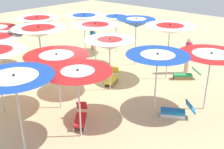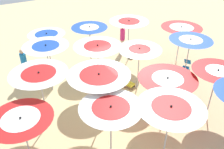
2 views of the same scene
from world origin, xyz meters
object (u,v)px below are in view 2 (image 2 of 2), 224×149
at_px(beach_umbrella_14, 129,24).
at_px(lounger_2, 185,69).
at_px(beach_umbrella_10, 139,53).
at_px(lounger_3, 124,82).
at_px(beach_umbrella_1, 111,111).
at_px(beachgoer_0, 122,38).
at_px(beach_umbrella_9, 98,49).
at_px(beachgoer_2, 25,65).
at_px(beach_umbrella_6, 167,82).
at_px(lounger_0, 132,52).
at_px(beach_umbrella_8, 46,49).
at_px(beach_umbrella_15, 181,31).
at_px(beach_umbrella_13, 90,31).
at_px(beach_umbrella_11, 190,43).
at_px(beach_umbrella_12, 47,37).
at_px(beach_umbrella_5, 99,79).
at_px(beach_ball, 109,95).
at_px(lounger_1, 190,108).
at_px(beach_umbrella_0, 22,123).
at_px(beach_umbrella_7, 217,75).
at_px(beach_umbrella_4, 40,78).
at_px(beach_umbrella_2, 170,111).

height_order(beach_umbrella_14, lounger_2, beach_umbrella_14).
height_order(beach_umbrella_10, lounger_3, beach_umbrella_10).
xyz_separation_m(beach_umbrella_1, beachgoer_0, (-6.84, 4.71, -1.26)).
bearing_deg(beach_umbrella_9, beachgoer_2, -132.00).
distance_m(beach_umbrella_6, lounger_0, 6.13).
relative_size(beach_umbrella_8, beach_umbrella_15, 1.09).
xyz_separation_m(beach_umbrella_1, beach_umbrella_13, (-6.08, 2.16, 0.02)).
height_order(beach_umbrella_1, beach_umbrella_11, beach_umbrella_1).
relative_size(beach_umbrella_6, beach_umbrella_15, 1.00).
bearing_deg(beach_umbrella_12, beach_umbrella_14, 72.55).
distance_m(beach_umbrella_5, beach_umbrella_13, 4.77).
bearing_deg(beach_ball, lounger_1, 44.05).
xyz_separation_m(beach_umbrella_9, beachgoer_0, (-2.97, 3.19, -1.33)).
bearing_deg(beachgoer_0, beach_umbrella_11, -9.23).
bearing_deg(lounger_0, beach_umbrella_0, -9.09).
relative_size(beach_umbrella_6, beach_umbrella_7, 0.99).
xyz_separation_m(beach_umbrella_4, beachgoer_2, (-3.67, 0.05, -1.30)).
height_order(beach_umbrella_9, beachgoer_0, beach_umbrella_9).
relative_size(beach_umbrella_12, beach_umbrella_15, 0.98).
height_order(beach_umbrella_6, beach_umbrella_10, beach_umbrella_10).
bearing_deg(lounger_0, beachgoer_0, -109.05).
bearing_deg(beach_umbrella_9, beach_umbrella_1, -21.48).
height_order(beach_umbrella_4, beach_umbrella_11, beach_umbrella_4).
distance_m(beach_umbrella_12, lounger_3, 4.66).
height_order(beach_umbrella_6, beachgoer_0, beach_umbrella_6).
relative_size(beach_umbrella_2, beach_umbrella_4, 0.95).
distance_m(beach_umbrella_5, beach_ball, 2.87).
bearing_deg(beach_umbrella_4, beach_umbrella_11, 87.29).
xyz_separation_m(beach_umbrella_5, beach_umbrella_8, (-3.41, -0.91, -0.04)).
bearing_deg(lounger_3, beach_umbrella_4, -102.72).
distance_m(beach_umbrella_7, beach_umbrella_10, 3.41).
distance_m(beach_umbrella_5, lounger_1, 4.47).
distance_m(beach_umbrella_7, beach_umbrella_12, 8.39).
relative_size(beach_umbrella_2, beach_umbrella_13, 0.98).
height_order(beach_umbrella_8, beach_umbrella_11, beach_umbrella_8).
xyz_separation_m(beachgoer_2, beach_ball, (3.35, 2.98, -0.84)).
relative_size(beach_umbrella_1, beach_umbrella_14, 0.95).
bearing_deg(beach_umbrella_4, beach_umbrella_13, 132.71).
relative_size(beach_umbrella_6, beach_umbrella_9, 0.92).
height_order(beach_umbrella_1, beach_umbrella_15, beach_umbrella_1).
xyz_separation_m(beach_umbrella_15, lounger_3, (0.58, -4.04, -1.73)).
distance_m(beach_umbrella_6, lounger_2, 4.54).
relative_size(beach_umbrella_8, beachgoer_2, 1.36).
distance_m(beach_umbrella_12, lounger_1, 7.89).
bearing_deg(lounger_3, lounger_0, 115.91).
xyz_separation_m(beach_umbrella_2, beach_umbrella_10, (-3.90, 1.62, -0.19)).
xyz_separation_m(beach_umbrella_2, beach_umbrella_14, (-6.51, 2.75, 0.12)).
bearing_deg(lounger_1, beach_umbrella_7, 6.89).
bearing_deg(beach_umbrella_8, beach_umbrella_13, 111.44).
distance_m(beach_umbrella_8, beach_umbrella_11, 6.77).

